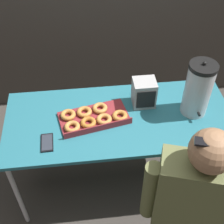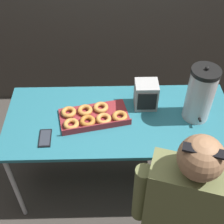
# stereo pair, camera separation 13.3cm
# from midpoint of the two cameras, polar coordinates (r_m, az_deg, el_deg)

# --- Properties ---
(ground_plane) EXTENTS (12.00, 12.00, 0.00)m
(ground_plane) POSITION_cam_midpoint_polar(r_m,az_deg,el_deg) (2.73, 2.56, -12.16)
(ground_plane) COLOR #3D3833
(folding_table) EXTENTS (1.57, 0.68, 0.75)m
(folding_table) POSITION_cam_midpoint_polar(r_m,az_deg,el_deg) (2.18, 3.14, -2.04)
(folding_table) COLOR #236675
(folding_table) RESTS_ON ground
(donut_box) EXTENTS (0.51, 0.33, 0.05)m
(donut_box) POSITION_cam_midpoint_polar(r_m,az_deg,el_deg) (2.12, -1.80, -0.86)
(donut_box) COLOR maroon
(donut_box) RESTS_ON folding_table
(coffee_urn) EXTENTS (0.18, 0.21, 0.42)m
(coffee_urn) POSITION_cam_midpoint_polar(r_m,az_deg,el_deg) (2.12, 17.59, 3.07)
(coffee_urn) COLOR #B7B7BC
(coffee_urn) RESTS_ON folding_table
(cell_phone) EXTENTS (0.08, 0.15, 0.01)m
(cell_phone) POSITION_cam_midpoint_polar(r_m,az_deg,el_deg) (2.04, -10.31, -4.78)
(cell_phone) COLOR black
(cell_phone) RESTS_ON folding_table
(space_heater) EXTENTS (0.16, 0.15, 0.20)m
(space_heater) POSITION_cam_midpoint_polar(r_m,az_deg,el_deg) (2.18, 7.97, 3.09)
(space_heater) COLOR #9E9E9E
(space_heater) RESTS_ON folding_table
(person_seated) EXTENTS (0.56, 0.33, 1.27)m
(person_seated) POSITION_cam_midpoint_polar(r_m,az_deg,el_deg) (1.93, 14.62, -18.11)
(person_seated) COLOR #33332D
(person_seated) RESTS_ON ground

